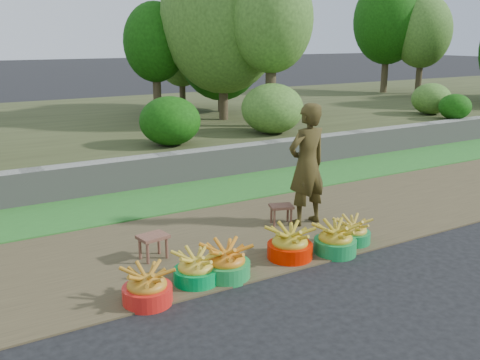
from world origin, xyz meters
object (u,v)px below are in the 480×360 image
vendor_woman (307,165)px  basin_c (226,263)px  basin_b (196,270)px  basin_a (147,288)px  basin_f (352,232)px  basin_e (335,240)px  stool_right (281,209)px  stool_left (153,240)px  basin_d (290,245)px

vendor_woman → basin_c: bearing=23.6°
basin_b → basin_c: 0.34m
basin_a → basin_f: 2.80m
basin_e → vendor_woman: bearing=72.2°
stool_right → vendor_woman: size_ratio=0.22×
basin_b → basin_e: bearing=-4.0°
basin_b → stool_right: (1.81, 1.03, 0.08)m
basin_a → basin_b: 0.62m
basin_b → stool_left: (-0.16, 0.81, 0.09)m
basin_b → basin_a: bearing=-166.8°
stool_right → basin_b: bearing=-150.4°
basin_d → basin_c: bearing=-175.9°
basin_a → vendor_woman: 2.99m
basin_e → stool_left: 2.16m
basin_c → stool_right: 1.82m
basin_a → stool_right: 2.68m
stool_right → basin_a: bearing=-154.1°
basin_c → basin_e: bearing=-3.3°
stool_right → basin_d: bearing=-119.9°
basin_c → vendor_woman: (1.78, 0.93, 0.68)m
basin_b → vendor_woman: bearing=22.7°
basin_c → basin_d: (0.89, 0.06, 0.00)m
basin_b → vendor_woman: vendor_woman is taller
basin_d → stool_right: (0.58, 1.01, 0.06)m
basin_f → stool_left: basin_f is taller
stool_left → stool_right: bearing=6.4°
basin_c → basin_d: basin_d is taller
basin_b → basin_e: (1.79, -0.13, 0.01)m
basin_e → stool_left: bearing=154.4°
basin_f → stool_right: (-0.38, 1.01, 0.09)m
basin_f → stool_right: 1.09m
stool_left → vendor_woman: vendor_woman is taller
basin_f → basin_d: bearing=179.5°
basin_d → stool_left: 1.60m
basin_a → stool_left: size_ratio=1.34×
basin_b → basin_e: 1.80m
stool_left → vendor_woman: bearing=2.0°
basin_c → stool_right: (1.47, 1.07, 0.06)m
basin_a → stool_right: basin_a is taller
basin_c → basin_f: 1.86m
stool_right → basin_c: bearing=-144.0°
basin_e → basin_f: size_ratio=1.13×
basin_b → vendor_woman: size_ratio=0.29×
basin_f → vendor_woman: vendor_woman is taller
basin_b → basin_f: (2.19, 0.01, -0.01)m
basin_b → basin_d: 1.23m
basin_e → vendor_woman: (0.32, 1.01, 0.69)m
basin_f → vendor_woman: 1.12m
basin_a → basin_d: size_ratio=0.92×
basin_d → vendor_woman: size_ratio=0.32×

